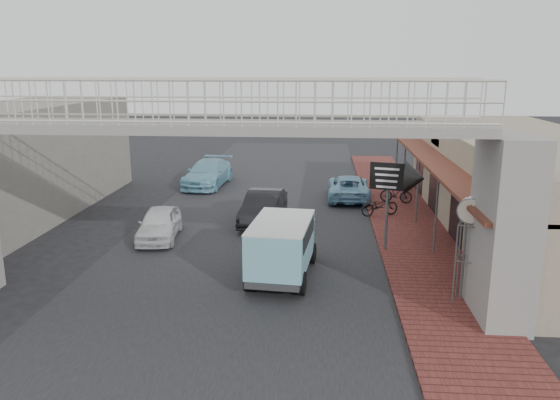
% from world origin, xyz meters
% --- Properties ---
extents(ground, '(120.00, 120.00, 0.00)m').
position_xyz_m(ground, '(0.00, 0.00, 0.00)').
color(ground, black).
rests_on(ground, ground).
extents(road_strip, '(10.00, 60.00, 0.01)m').
position_xyz_m(road_strip, '(0.00, 0.00, 0.01)').
color(road_strip, black).
rests_on(road_strip, ground).
extents(sidewalk, '(3.00, 40.00, 0.10)m').
position_xyz_m(sidewalk, '(6.50, 3.00, 0.05)').
color(sidewalk, brown).
rests_on(sidewalk, ground).
extents(shophouse_row, '(7.20, 18.00, 4.00)m').
position_xyz_m(shophouse_row, '(10.97, 4.00, 2.01)').
color(shophouse_row, gray).
rests_on(shophouse_row, ground).
extents(footbridge, '(16.40, 2.40, 6.34)m').
position_xyz_m(footbridge, '(0.00, -4.00, 3.18)').
color(footbridge, gray).
rests_on(footbridge, ground).
extents(building_far_left, '(5.00, 14.00, 5.00)m').
position_xyz_m(building_far_left, '(-11.00, 6.00, 2.50)').
color(building_far_left, gray).
rests_on(building_far_left, ground).
extents(white_hatchback, '(1.87, 3.76, 1.23)m').
position_xyz_m(white_hatchback, '(-3.56, 2.20, 0.62)').
color(white_hatchback, silver).
rests_on(white_hatchback, ground).
extents(dark_sedan, '(1.84, 4.33, 1.39)m').
position_xyz_m(dark_sedan, '(0.31, 4.81, 0.69)').
color(dark_sedan, black).
rests_on(dark_sedan, ground).
extents(angkot_curb, '(2.11, 4.47, 1.23)m').
position_xyz_m(angkot_curb, '(4.20, 9.52, 0.62)').
color(angkot_curb, '#77AFCE').
rests_on(angkot_curb, ground).
extents(angkot_far, '(2.42, 5.13, 1.45)m').
position_xyz_m(angkot_far, '(-3.69, 12.14, 0.72)').
color(angkot_far, '#75B4CB').
rests_on(angkot_far, ground).
extents(angkot_van, '(2.14, 4.11, 1.95)m').
position_xyz_m(angkot_van, '(1.60, -1.48, 1.23)').
color(angkot_van, black).
rests_on(angkot_van, ground).
extents(motorcycle_near, '(1.89, 1.24, 0.94)m').
position_xyz_m(motorcycle_near, '(5.44, 5.99, 0.57)').
color(motorcycle_near, black).
rests_on(motorcycle_near, sidewalk).
extents(motorcycle_far, '(1.64, 0.83, 0.95)m').
position_xyz_m(motorcycle_far, '(6.49, 8.50, 0.57)').
color(motorcycle_far, black).
rests_on(motorcycle_far, sidewalk).
extents(street_clock, '(0.79, 0.77, 3.07)m').
position_xyz_m(street_clock, '(6.96, -3.17, 2.65)').
color(street_clock, '#59595B').
rests_on(street_clock, sidewalk).
extents(arrow_sign, '(2.02, 1.34, 3.35)m').
position_xyz_m(arrow_sign, '(5.98, 1.05, 2.80)').
color(arrow_sign, '#59595B').
rests_on(arrow_sign, sidewalk).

